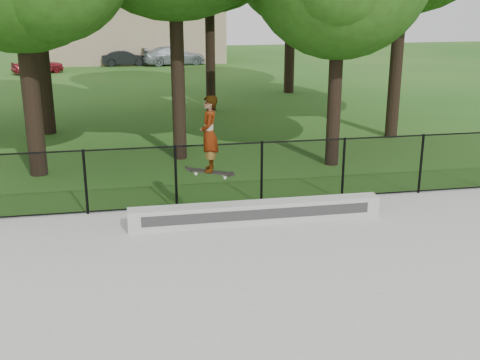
# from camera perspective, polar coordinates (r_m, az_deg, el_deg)

# --- Properties ---
(ground) EXTENTS (100.00, 100.00, 0.00)m
(ground) POSITION_cam_1_polar(r_m,az_deg,el_deg) (9.16, 10.37, -14.76)
(ground) COLOR #1E5317
(ground) RESTS_ON ground
(concrete_slab) EXTENTS (14.00, 12.00, 0.06)m
(concrete_slab) POSITION_cam_1_polar(r_m,az_deg,el_deg) (9.15, 10.38, -14.60)
(concrete_slab) COLOR #A2A19C
(concrete_slab) RESTS_ON ground
(grind_ledge) EXTENTS (5.48, 0.40, 0.45)m
(grind_ledge) POSITION_cam_1_polar(r_m,az_deg,el_deg) (12.99, 1.55, -3.08)
(grind_ledge) COLOR #B7B7B1
(grind_ledge) RESTS_ON concrete_slab
(car_a) EXTENTS (3.29, 2.36, 1.05)m
(car_a) POSITION_cam_1_polar(r_m,az_deg,el_deg) (39.79, -18.65, 10.31)
(car_a) COLOR maroon
(car_a) RESTS_ON ground
(car_b) EXTENTS (2.90, 1.24, 1.03)m
(car_b) POSITION_cam_1_polar(r_m,az_deg,el_deg) (42.55, -10.84, 11.29)
(car_b) COLOR black
(car_b) RESTS_ON ground
(car_c) EXTENTS (4.19, 2.32, 1.26)m
(car_c) POSITION_cam_1_polar(r_m,az_deg,el_deg) (42.53, -6.28, 11.64)
(car_c) COLOR #8D98A0
(car_c) RESTS_ON ground
(skater_airborne) EXTENTS (0.83, 0.62, 1.72)m
(skater_airborne) POSITION_cam_1_polar(r_m,az_deg,el_deg) (12.25, -2.94, 4.22)
(skater_airborne) COLOR black
(skater_airborne) RESTS_ON ground
(chainlink_fence) EXTENTS (16.06, 0.06, 1.50)m
(chainlink_fence) POSITION_cam_1_polar(r_m,az_deg,el_deg) (14.02, 2.07, 0.72)
(chainlink_fence) COLOR black
(chainlink_fence) RESTS_ON concrete_slab
(distant_building) EXTENTS (12.40, 6.40, 4.30)m
(distant_building) POSITION_cam_1_polar(r_m,az_deg,el_deg) (45.28, -9.67, 13.80)
(distant_building) COLOR tan
(distant_building) RESTS_ON ground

